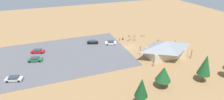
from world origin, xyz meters
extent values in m
plane|color=#937047|center=(0.00, 0.00, 0.00)|extent=(160.00, 160.00, 0.00)
cube|color=#56565B|center=(23.10, -1.25, 0.03)|extent=(43.25, 30.30, 0.05)
cube|color=beige|center=(-8.27, 11.39, 1.58)|extent=(12.09, 6.31, 3.16)
pyramid|color=gray|center=(-8.27, 11.39, 4.40)|extent=(14.62, 8.84, 2.48)
cylinder|color=brown|center=(-15.39, 7.16, 1.58)|extent=(0.20, 0.20, 3.16)
cylinder|color=brown|center=(-1.14, 7.16, 1.58)|extent=(0.20, 0.20, 3.16)
cylinder|color=brown|center=(-15.39, 15.63, 1.58)|extent=(0.20, 0.20, 3.16)
cylinder|color=brown|center=(-1.14, 15.63, 1.58)|extent=(0.20, 0.20, 3.16)
cylinder|color=brown|center=(-0.89, -6.97, 0.45)|extent=(0.60, 0.60, 0.90)
cylinder|color=#99999E|center=(-0.41, -1.40, 1.10)|extent=(0.08, 0.08, 2.20)
cube|color=#1959B2|center=(-0.41, -1.40, 1.90)|extent=(0.56, 0.04, 0.40)
cylinder|color=brown|center=(10.61, 28.97, 1.22)|extent=(0.41, 0.41, 2.45)
cone|color=#14421E|center=(10.61, 28.97, 4.66)|extent=(2.94, 2.94, 4.43)
cylinder|color=brown|center=(2.37, 25.28, 1.04)|extent=(0.45, 0.45, 2.09)
cone|color=#194C23|center=(2.37, 25.28, 3.99)|extent=(3.91, 3.91, 3.80)
cylinder|color=brown|center=(-9.06, 26.85, 1.09)|extent=(0.36, 0.36, 2.19)
cone|color=#194C23|center=(-9.06, 26.85, 4.99)|extent=(3.35, 3.35, 5.61)
torus|color=black|center=(-2.83, -5.21, 0.34)|extent=(0.62, 0.36, 0.68)
torus|color=black|center=(-3.74, -5.71, 0.34)|extent=(0.62, 0.36, 0.68)
cylinder|color=#B7B7BC|center=(-3.29, -5.46, 0.45)|extent=(0.85, 0.49, 0.04)
cylinder|color=#B7B7BC|center=(-3.12, -5.37, 0.53)|extent=(0.04, 0.04, 0.37)
cube|color=black|center=(-3.12, -5.37, 0.71)|extent=(0.21, 0.17, 0.05)
cylinder|color=#B7B7BC|center=(-3.65, -5.66, 0.55)|extent=(0.04, 0.04, 0.41)
cylinder|color=black|center=(-3.65, -5.66, 0.75)|extent=(0.26, 0.44, 0.03)
torus|color=black|center=(0.62, -6.70, 0.38)|extent=(0.29, 0.73, 0.76)
torus|color=black|center=(0.31, -7.60, 0.38)|extent=(0.29, 0.73, 0.76)
cylinder|color=black|center=(0.46, -7.15, 0.51)|extent=(0.32, 0.84, 0.04)
cylinder|color=black|center=(0.52, -6.99, 0.58)|extent=(0.04, 0.04, 0.40)
cube|color=black|center=(0.52, -6.99, 0.78)|extent=(0.14, 0.22, 0.05)
cylinder|color=black|center=(0.34, -7.51, 0.65)|extent=(0.04, 0.04, 0.53)
cylinder|color=black|center=(0.34, -7.51, 0.91)|extent=(0.46, 0.19, 0.03)
torus|color=black|center=(-4.67, -9.53, 0.34)|extent=(0.09, 0.67, 0.67)
torus|color=black|center=(-4.59, -8.56, 0.34)|extent=(0.09, 0.67, 0.67)
cylinder|color=#2347B7|center=(-4.63, -9.04, 0.45)|extent=(0.11, 0.89, 0.04)
cylinder|color=#2347B7|center=(-4.65, -9.22, 0.52)|extent=(0.04, 0.04, 0.37)
cube|color=black|center=(-4.65, -9.22, 0.71)|extent=(0.10, 0.21, 0.05)
cylinder|color=#2347B7|center=(-4.60, -8.66, 0.54)|extent=(0.04, 0.04, 0.41)
cylinder|color=black|center=(-4.60, -8.66, 0.74)|extent=(0.48, 0.07, 0.03)
torus|color=black|center=(-6.22, -8.40, 0.32)|extent=(0.56, 0.39, 0.64)
torus|color=black|center=(-7.05, -7.84, 0.32)|extent=(0.56, 0.39, 0.64)
cylinder|color=#197A7F|center=(-6.64, -8.12, 0.43)|extent=(0.78, 0.54, 0.04)
cylinder|color=#197A7F|center=(-6.49, -8.22, 0.50)|extent=(0.04, 0.04, 0.36)
cube|color=black|center=(-6.49, -8.22, 0.68)|extent=(0.21, 0.18, 0.05)
cylinder|color=#197A7F|center=(-6.97, -7.90, 0.56)|extent=(0.04, 0.04, 0.47)
cylinder|color=black|center=(-6.97, -7.90, 0.79)|extent=(0.30, 0.42, 0.03)
torus|color=black|center=(-10.72, -6.85, 0.36)|extent=(0.58, 0.50, 0.73)
torus|color=black|center=(-9.89, -7.55, 0.36)|extent=(0.58, 0.50, 0.73)
cylinder|color=#1E7F38|center=(-10.31, -7.20, 0.49)|extent=(0.78, 0.68, 0.04)
cylinder|color=#1E7F38|center=(-10.46, -7.07, 0.60)|extent=(0.04, 0.04, 0.47)
cube|color=black|center=(-10.46, -7.07, 0.83)|extent=(0.20, 0.19, 0.05)
cylinder|color=#1E7F38|center=(-9.98, -7.48, 0.58)|extent=(0.04, 0.04, 0.44)
cylinder|color=black|center=(-9.98, -7.48, 0.80)|extent=(0.34, 0.39, 0.03)
torus|color=black|center=(-4.22, -4.30, 0.36)|extent=(0.71, 0.21, 0.72)
torus|color=black|center=(-5.18, -4.54, 0.36)|extent=(0.71, 0.21, 0.72)
cylinder|color=red|center=(-4.70, -4.42, 0.48)|extent=(0.89, 0.25, 0.04)
cylinder|color=red|center=(-4.53, -4.38, 0.59)|extent=(0.04, 0.04, 0.46)
cube|color=black|center=(-4.53, -4.38, 0.82)|extent=(0.21, 0.13, 0.05)
cylinder|color=red|center=(-5.08, -4.51, 0.58)|extent=(0.04, 0.04, 0.45)
cylinder|color=black|center=(-5.08, -4.51, 0.80)|extent=(0.15, 0.47, 0.03)
torus|color=black|center=(-11.46, 3.21, 0.37)|extent=(0.36, 0.69, 0.75)
torus|color=black|center=(-11.87, 2.36, 0.37)|extent=(0.36, 0.69, 0.75)
cylinder|color=orange|center=(-11.67, 2.78, 0.50)|extent=(0.41, 0.80, 0.04)
cylinder|color=orange|center=(-11.59, 2.94, 0.56)|extent=(0.04, 0.04, 0.38)
cube|color=black|center=(-11.59, 2.94, 0.76)|extent=(0.16, 0.21, 0.05)
cylinder|color=orange|center=(-11.83, 2.44, 0.62)|extent=(0.04, 0.04, 0.49)
cylinder|color=black|center=(-11.83, 2.44, 0.86)|extent=(0.45, 0.24, 0.03)
cube|color=#BCBCC1|center=(37.88, 9.04, 0.56)|extent=(4.74, 3.07, 0.58)
cube|color=#2D3842|center=(37.88, 9.04, 1.10)|extent=(2.83, 2.29, 0.49)
cylinder|color=black|center=(39.55, 9.39, 0.37)|extent=(0.68, 0.40, 0.64)
cylinder|color=black|center=(39.07, 7.82, 0.37)|extent=(0.68, 0.40, 0.64)
cylinder|color=black|center=(36.70, 10.27, 0.37)|extent=(0.68, 0.40, 0.64)
cylinder|color=black|center=(36.22, 8.70, 0.37)|extent=(0.68, 0.40, 0.64)
cube|color=black|center=(11.60, -7.71, 0.55)|extent=(4.57, 2.99, 0.56)
cube|color=#2D3842|center=(11.60, -7.71, 1.11)|extent=(2.73, 2.20, 0.56)
cylinder|color=black|center=(13.20, -7.45, 0.37)|extent=(0.68, 0.41, 0.64)
cylinder|color=black|center=(12.72, -8.88, 0.37)|extent=(0.68, 0.41, 0.64)
cylinder|color=black|center=(10.47, -6.53, 0.37)|extent=(0.68, 0.41, 0.64)
cylinder|color=black|center=(9.99, -7.96, 0.37)|extent=(0.68, 0.41, 0.64)
cube|color=white|center=(5.30, -4.45, 0.60)|extent=(4.61, 2.95, 0.66)
cube|color=#2D3842|center=(5.30, -4.45, 1.22)|extent=(2.74, 2.21, 0.58)
cylinder|color=black|center=(6.92, -4.09, 0.37)|extent=(0.68, 0.39, 0.64)
cylinder|color=black|center=(6.47, -5.63, 0.37)|extent=(0.68, 0.39, 0.64)
cylinder|color=black|center=(4.13, -3.27, 0.37)|extent=(0.68, 0.39, 0.64)
cylinder|color=black|center=(3.68, -4.82, 0.37)|extent=(0.68, 0.39, 0.64)
cube|color=red|center=(31.74, -6.55, 0.60)|extent=(4.79, 3.20, 0.66)
cube|color=#2D3842|center=(31.74, -6.55, 1.16)|extent=(2.88, 2.33, 0.46)
cylinder|color=black|center=(33.43, -6.34, 0.37)|extent=(0.68, 0.43, 0.64)
cylinder|color=black|center=(32.89, -7.80, 0.37)|extent=(0.68, 0.43, 0.64)
cylinder|color=black|center=(30.59, -5.30, 0.37)|extent=(0.68, 0.43, 0.64)
cylinder|color=black|center=(30.05, -6.76, 0.37)|extent=(0.68, 0.43, 0.64)
cube|color=#1E6B3D|center=(32.56, -0.42, 0.62)|extent=(4.73, 2.88, 0.69)
cube|color=#2D3842|center=(32.56, -0.42, 1.21)|extent=(2.79, 2.19, 0.49)
cylinder|color=black|center=(34.22, 0.01, 0.37)|extent=(0.67, 0.37, 0.64)
cylinder|color=black|center=(33.81, -1.58, 0.37)|extent=(0.67, 0.37, 0.64)
cylinder|color=black|center=(31.31, 0.74, 0.37)|extent=(0.67, 0.37, 0.64)
cylinder|color=black|center=(30.91, -0.85, 0.37)|extent=(0.67, 0.37, 0.64)
cube|color=#2D3347|center=(-12.66, 0.69, 0.44)|extent=(0.39, 0.36, 0.88)
cylinder|color=red|center=(-12.66, 0.69, 1.18)|extent=(0.36, 0.36, 0.60)
sphere|color=tan|center=(-12.66, 0.69, 1.60)|extent=(0.24, 0.24, 0.24)
camera|label=1|loc=(27.85, 56.73, 28.90)|focal=29.59mm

